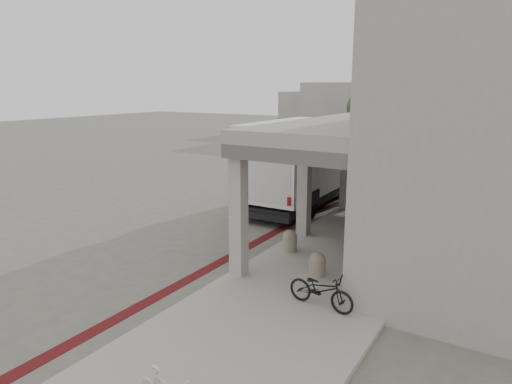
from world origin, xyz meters
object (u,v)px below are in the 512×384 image
Objects in this scene: bench at (400,235)px; utility_cabinet at (387,213)px; fedex_truck at (306,160)px; bicycle_black at (321,290)px.

utility_cabinet is at bearing 121.92° from bench.
bench is at bearing -51.87° from utility_cabinet.
fedex_truck is at bearing 163.05° from utility_cabinet.
bicycle_black is (4.67, -9.06, -1.39)m from fedex_truck.
bicycle_black is at bearing -76.45° from utility_cabinet.
bicycle_black is at bearing -91.28° from bench.
fedex_truck is 10.29m from bicycle_black.
fedex_truck is at bearing 147.03° from bench.
utility_cabinet reaches higher than bicycle_black.
utility_cabinet reaches higher than bench.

